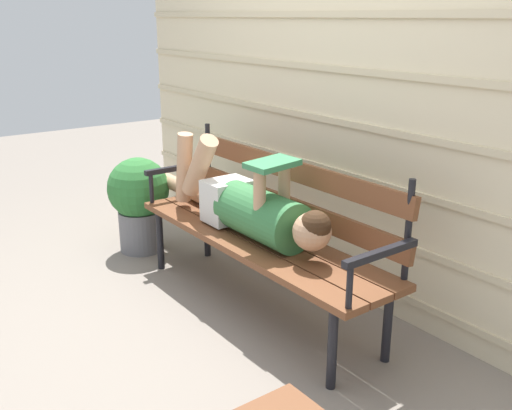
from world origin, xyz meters
The scene contains 5 objects.
ground_plane centered at (0.00, 0.00, 0.00)m, with size 12.00×12.00×0.00m, color gray.
house_siding centered at (0.00, 0.76, 1.16)m, with size 4.25×0.08×2.31m.
park_bench centered at (0.00, 0.25, 0.49)m, with size 1.82×0.47×0.91m.
reclining_person centered at (-0.08, 0.18, 0.59)m, with size 1.71×0.27×0.51m.
potted_plant centered at (-1.17, 0.04, 0.37)m, with size 0.42×0.42×0.67m.
Camera 1 is at (2.38, -1.59, 1.58)m, focal length 40.74 mm.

